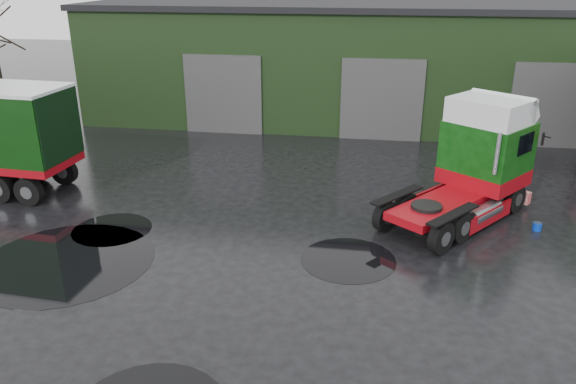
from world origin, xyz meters
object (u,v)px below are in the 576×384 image
object	(u,v)px
warehouse	(383,58)
wash_bucket	(537,227)
tree_back_a	(278,14)
tree_back_b	(496,31)
hero_tractor	(457,165)

from	to	relation	value
warehouse	wash_bucket	world-z (taller)	warehouse
tree_back_a	warehouse	bearing A→B (deg)	-51.34
warehouse	tree_back_a	bearing A→B (deg)	128.66
wash_bucket	warehouse	bearing A→B (deg)	108.25
warehouse	wash_bucket	bearing A→B (deg)	-71.75
warehouse	wash_bucket	distance (m)	16.93
warehouse	tree_back_a	xyz separation A→B (m)	(-8.00, 10.00, 1.59)
warehouse	tree_back_b	xyz separation A→B (m)	(8.00, 10.00, 0.59)
wash_bucket	tree_back_a	xyz separation A→B (m)	(-13.22, 25.82, 4.62)
warehouse	hero_tractor	size ratio (longest dim) A/B	4.98
wash_bucket	tree_back_b	size ratio (longest dim) A/B	0.04
hero_tractor	wash_bucket	size ratio (longest dim) A/B	22.96
tree_back_b	hero_tractor	bearing A→B (deg)	-102.17
tree_back_a	tree_back_b	size ratio (longest dim) A/B	1.27
warehouse	tree_back_b	bearing A→B (deg)	51.34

